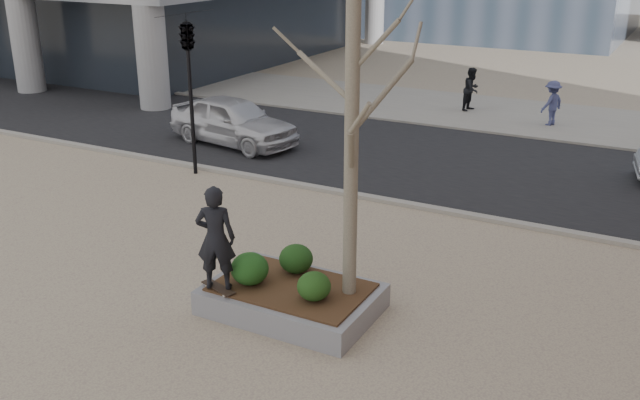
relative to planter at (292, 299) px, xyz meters
The scene contains 15 objects.
ground 1.02m from the planter, behind, with size 120.00×120.00×0.00m, color tan.
street 10.05m from the planter, 95.71° to the left, with size 60.00×8.00×0.02m, color black.
far_sidewalk 17.03m from the planter, 93.37° to the left, with size 60.00×6.00×0.02m, color gray.
planter is the anchor object (origin of this frame).
planter_mulch 0.25m from the planter, ahead, with size 2.70×1.70×0.04m, color #382314.
sycamore_tree 3.71m from the planter, 16.70° to the left, with size 2.80×2.80×6.60m, color gray, non-canonical shape.
shrub_left 0.94m from the planter, 159.77° to the right, with size 0.69×0.69×0.58m, color #133C13.
shrub_middle 0.79m from the planter, 112.23° to the left, with size 0.63×0.63×0.54m, color #143711.
shrub_right 0.82m from the planter, 22.62° to the right, with size 0.59×0.59×0.50m, color #1E4014.
skateboard 1.33m from the planter, 147.23° to the right, with size 0.78×0.20×0.07m, color black, non-canonical shape.
skateboarder 1.81m from the planter, 147.23° to the right, with size 0.69×0.45×1.90m, color black.
police_car 11.30m from the planter, 130.06° to the left, with size 1.84×4.57×1.56m, color silver.
pedestrian_a 17.14m from the planter, 96.39° to the left, with size 0.81×0.63×1.66m, color black.
pedestrian_b 16.16m from the planter, 85.35° to the left, with size 1.03×0.59×1.60m, color #3F4471.
traffic_light_near 8.82m from the planter, 139.25° to the left, with size 0.60×2.48×4.50m, color black, non-canonical shape.
Camera 1 is at (6.88, -9.84, 6.37)m, focal length 40.00 mm.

